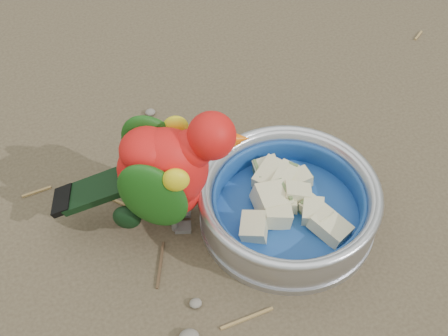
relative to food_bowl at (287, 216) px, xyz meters
name	(u,v)px	position (x,y,z in m)	size (l,w,h in m)	color
ground	(290,270)	(-0.03, -0.07, -0.01)	(60.00, 60.00, 0.00)	#4D412E
food_bowl	(287,216)	(0.00, 0.00, 0.00)	(0.22, 0.22, 0.02)	#B2B2BA
bowl_wall	(289,201)	(0.00, 0.00, 0.03)	(0.22, 0.22, 0.04)	#B2B2BA
fruit_wedges	(288,205)	(0.00, 0.00, 0.02)	(0.13, 0.13, 0.03)	beige
lory_parrot	(167,177)	(-0.14, 0.05, 0.08)	(0.10, 0.21, 0.17)	red
ground_debris	(313,260)	(0.00, -0.07, -0.01)	(0.90, 0.80, 0.01)	olive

